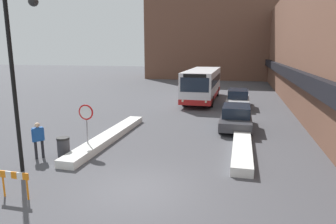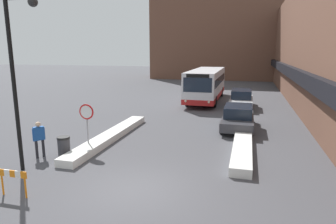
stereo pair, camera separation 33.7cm
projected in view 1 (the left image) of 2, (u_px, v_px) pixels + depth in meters
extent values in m
plane|color=#47474C|center=(138.00, 190.00, 10.66)|extent=(160.00, 160.00, 0.00)
cube|color=brown|center=(310.00, 45.00, 30.08)|extent=(5.00, 60.00, 10.87)
cube|color=black|center=(280.00, 68.00, 31.20)|extent=(0.50, 60.00, 0.90)
cube|color=brown|center=(223.00, 32.00, 51.55)|extent=(26.00, 8.00, 16.13)
cube|color=silver|center=(109.00, 136.00, 16.68)|extent=(0.90, 8.89, 0.36)
cube|color=silver|center=(242.00, 137.00, 16.53)|extent=(0.90, 10.32, 0.40)
cube|color=silver|center=(203.00, 83.00, 29.29)|extent=(2.67, 10.43, 2.62)
cube|color=red|center=(202.00, 94.00, 29.51)|extent=(2.69, 10.45, 0.46)
cube|color=#192333|center=(203.00, 79.00, 29.21)|extent=(2.70, 9.59, 0.72)
cube|color=#192333|center=(194.00, 85.00, 24.24)|extent=(2.35, 0.03, 1.18)
cube|color=black|center=(195.00, 76.00, 24.09)|extent=(1.87, 0.03, 0.28)
sphere|color=#F2EAC6|center=(183.00, 101.00, 24.72)|extent=(0.20, 0.20, 0.20)
sphere|color=#F2EAC6|center=(206.00, 102.00, 24.28)|extent=(0.20, 0.20, 0.20)
cylinder|color=black|center=(184.00, 100.00, 26.74)|extent=(0.28, 1.02, 1.02)
cylinder|color=black|center=(211.00, 101.00, 26.18)|extent=(0.28, 1.02, 1.02)
cylinder|color=black|center=(195.00, 91.00, 32.89)|extent=(0.28, 1.02, 1.02)
cylinder|color=black|center=(217.00, 92.00, 32.33)|extent=(0.28, 1.02, 1.02)
cube|color=#38383D|center=(236.00, 120.00, 18.98)|extent=(1.90, 4.53, 0.55)
cube|color=#192333|center=(236.00, 111.00, 18.97)|extent=(1.67, 2.49, 0.66)
cylinder|color=black|center=(250.00, 130.00, 17.49)|extent=(0.20, 0.65, 0.65)
cylinder|color=black|center=(220.00, 128.00, 17.89)|extent=(0.20, 0.65, 0.65)
cylinder|color=black|center=(249.00, 119.00, 20.16)|extent=(0.20, 0.65, 0.65)
cylinder|color=black|center=(223.00, 118.00, 20.56)|extent=(0.20, 0.65, 0.65)
cube|color=#B7B7BC|center=(238.00, 101.00, 26.12)|extent=(1.89, 4.72, 0.60)
cube|color=#192333|center=(238.00, 94.00, 26.10)|extent=(1.66, 2.60, 0.69)
cylinder|color=black|center=(248.00, 107.00, 24.57)|extent=(0.20, 0.61, 0.61)
cylinder|color=black|center=(227.00, 106.00, 24.97)|extent=(0.20, 0.61, 0.61)
cylinder|color=black|center=(247.00, 101.00, 27.36)|extent=(0.20, 0.61, 0.61)
cylinder|color=black|center=(228.00, 101.00, 27.76)|extent=(0.20, 0.61, 0.61)
cylinder|color=gray|center=(87.00, 128.00, 14.68)|extent=(0.07, 0.07, 2.33)
cylinder|color=red|center=(86.00, 112.00, 14.50)|extent=(0.76, 0.03, 0.76)
cylinder|color=white|center=(86.00, 112.00, 14.49)|extent=(0.62, 0.01, 0.62)
cylinder|color=black|center=(14.00, 88.00, 11.67)|extent=(0.16, 0.16, 6.91)
sphere|color=black|center=(33.00, 1.00, 10.75)|extent=(0.36, 0.36, 0.36)
cylinder|color=#232328|center=(36.00, 150.00, 13.63)|extent=(0.13, 0.13, 0.84)
cylinder|color=#232328|center=(43.00, 149.00, 13.82)|extent=(0.13, 0.13, 0.84)
cube|color=#1E51A3|center=(38.00, 134.00, 13.58)|extent=(0.44, 0.49, 0.63)
sphere|color=beige|center=(37.00, 125.00, 13.49)|extent=(0.23, 0.23, 0.23)
cylinder|color=#1E51A3|center=(33.00, 136.00, 13.45)|extent=(0.10, 0.10, 0.59)
cylinder|color=#1E51A3|center=(43.00, 134.00, 13.72)|extent=(0.10, 0.10, 0.59)
cylinder|color=#38383D|center=(64.00, 148.00, 13.90)|extent=(0.56, 0.56, 0.85)
cylinder|color=black|center=(63.00, 138.00, 13.80)|extent=(0.59, 0.59, 0.10)
cylinder|color=orange|center=(4.00, 187.00, 10.13)|extent=(0.06, 0.06, 0.70)
cylinder|color=orange|center=(28.00, 190.00, 9.92)|extent=(0.06, 0.06, 0.70)
cube|color=orange|center=(3.00, 174.00, 10.03)|extent=(0.22, 0.04, 0.24)
cube|color=white|center=(9.00, 175.00, 9.98)|extent=(0.22, 0.04, 0.24)
cube|color=orange|center=(14.00, 175.00, 9.93)|extent=(0.22, 0.04, 0.24)
cube|color=white|center=(20.00, 176.00, 9.88)|extent=(0.22, 0.04, 0.24)
cube|color=orange|center=(26.00, 177.00, 9.83)|extent=(0.22, 0.04, 0.24)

